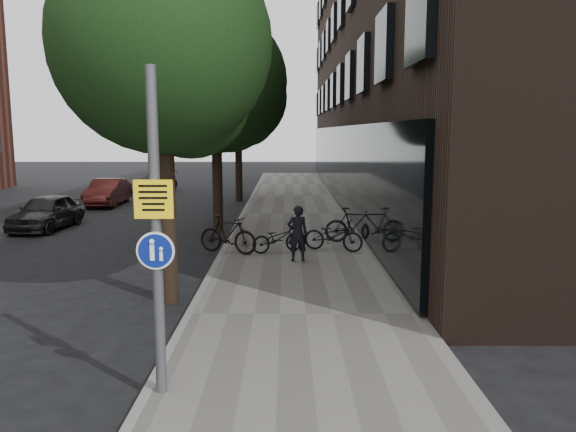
{
  "coord_description": "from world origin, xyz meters",
  "views": [
    {
      "loc": [
        -0.12,
        -7.0,
        3.58
      ],
      "look_at": [
        -0.1,
        3.42,
        2.0
      ],
      "focal_mm": 35.0,
      "sensor_mm": 36.0,
      "label": 1
    }
  ],
  "objects_px": {
    "signpost": "(156,233)",
    "pedestrian": "(297,233)",
    "parked_bike_facade_near": "(333,235)",
    "parked_car_near": "(47,212)"
  },
  "relations": [
    {
      "from": "signpost",
      "to": "pedestrian",
      "type": "height_order",
      "value": "signpost"
    },
    {
      "from": "signpost",
      "to": "parked_bike_facade_near",
      "type": "relative_size",
      "value": 2.44
    },
    {
      "from": "parked_bike_facade_near",
      "to": "parked_car_near",
      "type": "xyz_separation_m",
      "value": [
        -10.2,
        4.35,
        0.06
      ]
    },
    {
      "from": "pedestrian",
      "to": "parked_car_near",
      "type": "distance_m",
      "value": 10.73
    },
    {
      "from": "pedestrian",
      "to": "parked_bike_facade_near",
      "type": "relative_size",
      "value": 0.86
    },
    {
      "from": "pedestrian",
      "to": "parked_car_near",
      "type": "bearing_deg",
      "value": -41.63
    },
    {
      "from": "signpost",
      "to": "pedestrian",
      "type": "bearing_deg",
      "value": 75.4
    },
    {
      "from": "pedestrian",
      "to": "parked_car_near",
      "type": "height_order",
      "value": "pedestrian"
    },
    {
      "from": "pedestrian",
      "to": "parked_car_near",
      "type": "xyz_separation_m",
      "value": [
        -9.12,
        5.65,
        -0.23
      ]
    },
    {
      "from": "pedestrian",
      "to": "signpost",
      "type": "bearing_deg",
      "value": 65.76
    }
  ]
}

